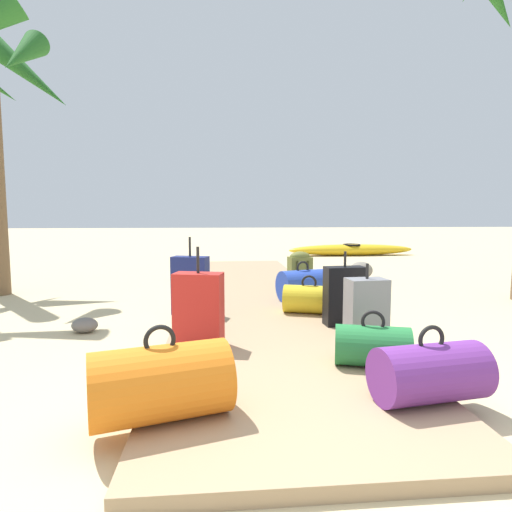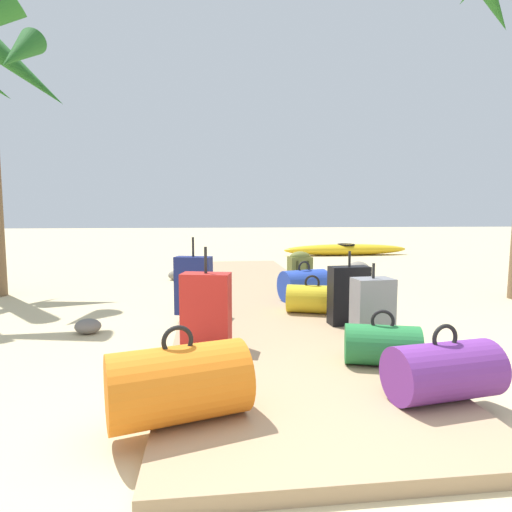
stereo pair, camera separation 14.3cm
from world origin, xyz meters
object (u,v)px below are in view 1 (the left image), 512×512
at_px(duffel_bag_green, 372,346).
at_px(kayak, 351,250).
at_px(duffel_bag_orange, 161,383).
at_px(suitcase_red, 199,309).
at_px(duffel_bag_yellow, 309,299).
at_px(backpack_olive, 300,270).
at_px(duffel_bag_purple, 430,373).
at_px(suitcase_navy, 190,285).
at_px(suitcase_black, 344,296).
at_px(duffel_bag_blue, 303,285).
at_px(suitcase_grey, 366,309).

relative_size(duffel_bag_green, kayak, 0.16).
xyz_separation_m(duffel_bag_orange, kayak, (3.96, 9.14, -0.12)).
height_order(suitcase_red, duffel_bag_yellow, suitcase_red).
bearing_deg(duffel_bag_green, kayak, 73.03).
bearing_deg(backpack_olive, duffel_bag_purple, -89.23).
bearing_deg(duffel_bag_orange, suitcase_navy, 89.82).
xyz_separation_m(suitcase_red, suitcase_black, (1.36, 0.52, -0.01)).
distance_m(duffel_bag_orange, duffel_bag_green, 1.51).
bearing_deg(suitcase_black, duffel_bag_purple, -90.46).
xyz_separation_m(duffel_bag_blue, suitcase_black, (0.17, -1.14, 0.09)).
bearing_deg(duffel_bag_orange, kayak, 66.59).
bearing_deg(duffel_bag_yellow, duffel_bag_green, -86.39).
xyz_separation_m(duffel_bag_blue, backpack_olive, (0.11, 0.73, 0.09)).
distance_m(duffel_bag_purple, duffel_bag_blue, 2.82).
bearing_deg(duffel_bag_purple, duffel_bag_blue, 93.23).
xyz_separation_m(suitcase_navy, kayak, (3.95, 6.81, -0.23)).
relative_size(suitcase_navy, backpack_olive, 1.52).
bearing_deg(backpack_olive, duffel_bag_green, -91.37).
distance_m(backpack_olive, suitcase_black, 1.88).
relative_size(suitcase_grey, suitcase_black, 0.92).
distance_m(suitcase_red, backpack_olive, 2.72).
bearing_deg(kayak, duffel_bag_blue, -112.82).
height_order(suitcase_navy, duffel_bag_yellow, suitcase_navy).
bearing_deg(duffel_bag_blue, suitcase_black, -81.42).
distance_m(duffel_bag_orange, suitcase_grey, 1.98).
relative_size(suitcase_black, duffel_bag_green, 1.24).
distance_m(duffel_bag_yellow, backpack_olive, 1.39).
distance_m(duffel_bag_orange, backpack_olive, 3.90).
bearing_deg(suitcase_navy, suitcase_black, -21.34).
height_order(duffel_bag_yellow, duffel_bag_blue, duffel_bag_blue).
bearing_deg(suitcase_black, backpack_olive, 91.87).
height_order(duffel_bag_yellow, suitcase_black, suitcase_black).
relative_size(suitcase_navy, duffel_bag_blue, 1.27).
distance_m(suitcase_red, duffel_bag_purple, 1.78).
relative_size(duffel_bag_blue, suitcase_black, 0.91).
bearing_deg(kayak, suitcase_red, -115.76).
distance_m(suitcase_red, duffel_bag_yellow, 1.52).
distance_m(suitcase_red, suitcase_black, 1.45).
distance_m(backpack_olive, duffel_bag_green, 2.98).
bearing_deg(suitcase_black, suitcase_red, -159.16).
bearing_deg(duffel_bag_yellow, suitcase_navy, 176.25).
xyz_separation_m(duffel_bag_purple, kayak, (2.47, 9.07, -0.09)).
distance_m(duffel_bag_blue, suitcase_black, 1.16).
xyz_separation_m(suitcase_navy, duffel_bag_green, (1.36, -1.68, -0.16)).
height_order(suitcase_navy, backpack_olive, suitcase_navy).
bearing_deg(duffel_bag_orange, duffel_bag_yellow, 60.64).
distance_m(suitcase_navy, duffel_bag_green, 2.17).
distance_m(duffel_bag_yellow, suitcase_black, 0.57).
xyz_separation_m(duffel_bag_yellow, kayak, (2.69, 6.89, -0.08)).
relative_size(duffel_bag_blue, backpack_olive, 1.19).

